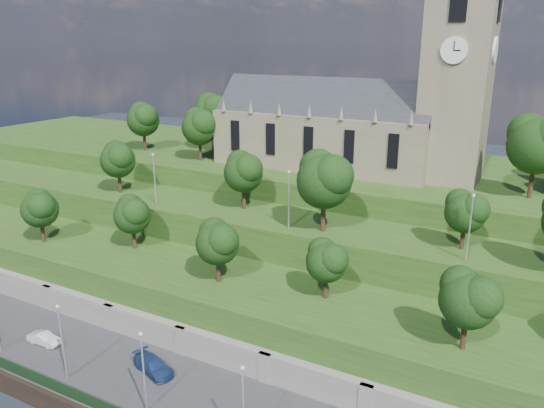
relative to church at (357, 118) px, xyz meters
The scene contains 13 objects.
promenade 45.42m from the church, 91.13° to the right, with size 160.00×12.00×2.00m, color #2D2D30.
retaining_wall 39.48m from the church, 91.33° to the right, with size 160.00×2.10×5.00m.
embankment_lower 33.57m from the church, 91.61° to the right, with size 160.00×12.00×8.00m, color #244216.
embankment_upper 23.71m from the church, 92.66° to the right, with size 160.00×10.00×12.00m, color #244216.
hilltop 15.57m from the church, 101.11° to the left, with size 160.00×32.00×15.00m, color #244216.
church is the anchor object (origin of this frame).
trees_lower 29.82m from the church, 89.84° to the right, with size 68.44×8.70×7.19m.
trees_upper 18.96m from the church, 81.18° to the right, with size 62.98×8.71×9.43m.
trees_hilltop 5.29m from the church, ahead, with size 74.17×16.29×10.60m.
lamp_posts_promenade 46.41m from the church, 93.67° to the right, with size 60.36×0.36×7.89m.
lamp_posts_upper 21.01m from the church, 92.26° to the right, with size 40.36×0.36×6.98m.
car_middle 49.13m from the church, 116.09° to the right, with size 1.35×3.86×1.27m, color #B5B4B9.
car_right 43.88m from the church, 98.99° to the right, with size 2.07×5.09×1.48m, color navy.
Camera 1 is at (26.25, -26.55, 33.29)m, focal length 35.00 mm.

